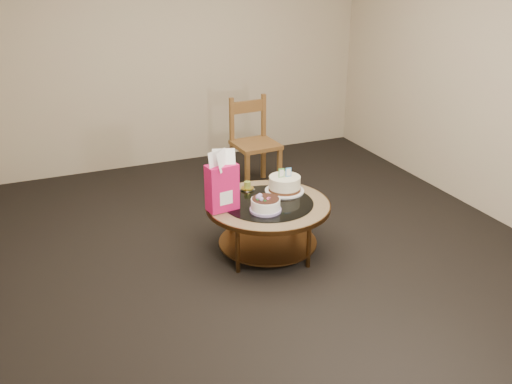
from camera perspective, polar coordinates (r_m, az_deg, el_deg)
name	(u,v)px	position (r m, az deg, el deg)	size (l,w,h in m)	color
ground	(268,252)	(4.84, 1.17, -6.01)	(5.00, 5.00, 0.00)	black
room_walls	(269,69)	(4.30, 1.34, 12.21)	(4.52, 5.02, 2.61)	#B9AC8C
coffee_table	(268,211)	(4.67, 1.21, -1.95)	(1.02, 1.02, 0.46)	brown
decorated_cake	(265,205)	(4.47, 0.94, -1.33)	(0.25, 0.25, 0.15)	#9E87C0
cream_cake	(285,184)	(4.83, 2.88, 0.77)	(0.33, 0.33, 0.21)	white
gift_bag	(222,181)	(4.43, -3.43, 1.09)	(0.26, 0.20, 0.48)	#EE1666
pillar_candle	(247,187)	(4.87, -0.87, 0.52)	(0.12, 0.12, 0.08)	tan
dining_chair	(254,143)	(6.02, -0.21, 4.97)	(0.46, 0.46, 0.95)	brown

